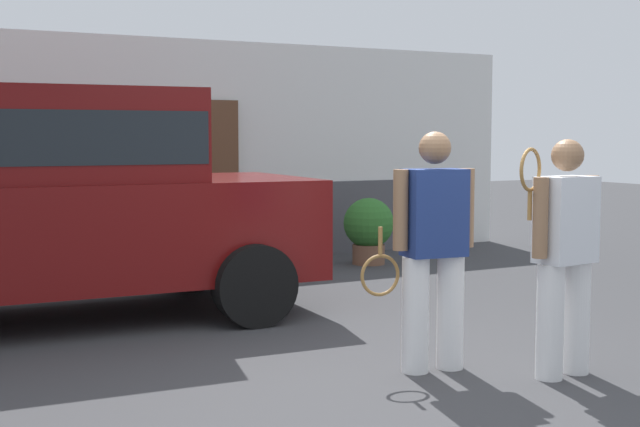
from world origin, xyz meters
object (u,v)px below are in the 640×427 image
(parked_suv, at_px, (38,193))
(potted_plant_by_porch, at_px, (369,227))
(tennis_player_woman, at_px, (564,253))
(tennis_player_man, at_px, (433,248))

(parked_suv, xyz_separation_m, potted_plant_by_porch, (4.36, 1.63, -0.67))
(potted_plant_by_porch, bearing_deg, parked_suv, -159.48)
(parked_suv, relative_size, tennis_player_woman, 2.89)
(tennis_player_woman, bearing_deg, potted_plant_by_porch, -112.55)
(tennis_player_man, bearing_deg, parked_suv, -47.13)
(parked_suv, relative_size, potted_plant_by_porch, 5.51)
(tennis_player_man, height_order, tennis_player_woman, tennis_player_man)
(parked_suv, bearing_deg, tennis_player_man, -50.83)
(tennis_player_man, bearing_deg, potted_plant_by_porch, -109.43)
(tennis_player_man, height_order, potted_plant_by_porch, tennis_player_man)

